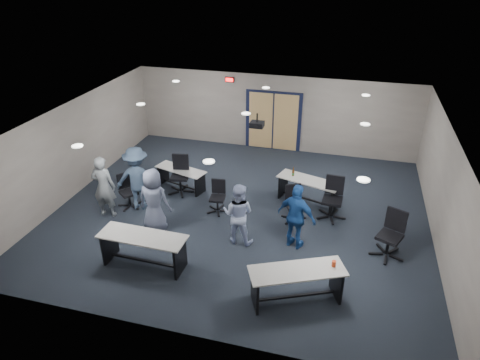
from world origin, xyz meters
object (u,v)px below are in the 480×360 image
(person_lightblue, at_px, (238,214))
(chair_back_a, at_px, (180,175))
(table_front_right, at_px, (297,280))
(table_back_right, at_px, (308,187))
(chair_back_d, at_px, (332,199))
(chair_loose_left, at_px, (128,191))
(person_plaid, at_px, (154,201))
(table_back_left, at_px, (181,175))
(person_gray, at_px, (104,187))
(person_navy, at_px, (297,217))
(table_front_left, at_px, (143,245))
(chair_loose_right, at_px, (390,235))
(person_back, at_px, (137,178))
(chair_back_c, at_px, (295,204))
(chair_back_b, at_px, (217,197))

(person_lightblue, bearing_deg, chair_back_a, -37.06)
(table_front_right, bearing_deg, table_back_right, 69.38)
(chair_back_d, xyz_separation_m, chair_loose_left, (-5.53, -0.89, -0.09))
(table_front_right, height_order, person_plaid, person_plaid)
(person_plaid, bearing_deg, table_back_left, -83.41)
(person_gray, xyz_separation_m, person_navy, (5.16, -0.09, -0.03))
(table_front_left, relative_size, chair_loose_right, 1.72)
(table_front_right, bearing_deg, chair_loose_left, 129.52)
(table_back_left, relative_size, person_back, 0.91)
(table_front_left, xyz_separation_m, person_plaid, (-0.37, 1.41, 0.30))
(chair_loose_right, distance_m, person_plaid, 5.75)
(person_navy, relative_size, person_back, 0.92)
(table_front_right, xyz_separation_m, person_lightblue, (-1.69, 1.68, 0.26))
(chair_back_d, distance_m, chair_loose_right, 1.95)
(chair_back_c, bearing_deg, chair_back_d, -2.54)
(table_back_right, xyz_separation_m, person_plaid, (-3.60, -2.38, 0.36))
(table_back_right, bearing_deg, person_back, -144.24)
(chair_back_a, relative_size, chair_back_c, 1.17)
(chair_back_c, height_order, chair_loose_right, chair_loose_right)
(person_plaid, bearing_deg, person_gray, -8.95)
(person_gray, bearing_deg, person_plaid, 162.81)
(chair_loose_right, relative_size, person_plaid, 0.68)
(chair_back_a, distance_m, person_navy, 4.10)
(table_front_left, xyz_separation_m, person_back, (-1.27, 2.28, 0.36))
(person_back, bearing_deg, chair_back_c, 171.20)
(chair_back_a, distance_m, chair_loose_right, 6.07)
(person_navy, bearing_deg, person_gray, 19.61)
(chair_back_d, relative_size, person_lightblue, 0.73)
(person_navy, height_order, person_back, person_back)
(table_front_left, relative_size, table_back_left, 1.20)
(chair_back_d, bearing_deg, table_front_left, -138.13)
(chair_back_d, xyz_separation_m, person_gray, (-5.91, -1.44, 0.29))
(person_gray, relative_size, person_back, 0.95)
(table_back_left, distance_m, person_lightblue, 3.25)
(table_back_left, distance_m, table_back_right, 3.80)
(table_front_right, distance_m, table_back_right, 4.03)
(table_front_left, distance_m, person_navy, 3.60)
(chair_loose_right, xyz_separation_m, person_plaid, (-5.73, -0.38, 0.27))
(chair_back_c, xyz_separation_m, chair_loose_left, (-4.58, -0.51, -0.00))
(chair_loose_left, height_order, chair_loose_right, chair_loose_right)
(chair_back_c, bearing_deg, person_plaid, 176.78)
(chair_loose_right, relative_size, person_lightblue, 0.74)
(chair_loose_left, distance_m, person_gray, 0.77)
(chair_back_d, bearing_deg, person_navy, -112.80)
(chair_back_b, height_order, chair_loose_left, chair_loose_left)
(person_navy, bearing_deg, chair_back_c, -59.59)
(chair_back_c, distance_m, person_plaid, 3.65)
(chair_back_c, xyz_separation_m, person_back, (-4.28, -0.47, 0.42))
(table_back_right, xyz_separation_m, chair_back_d, (0.72, -0.66, 0.08))
(person_plaid, distance_m, person_navy, 3.58)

